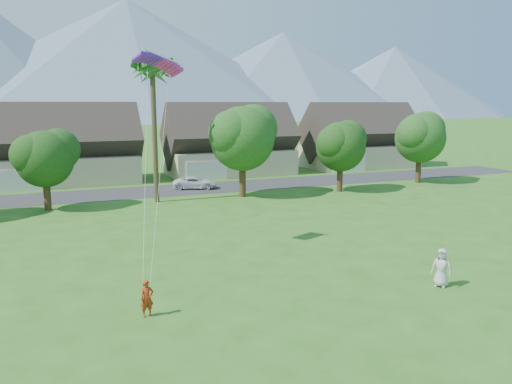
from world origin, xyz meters
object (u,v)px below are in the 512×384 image
parafoil_kite (158,61)px  kite_flyer (147,298)px  parked_car (195,183)px  watcher (441,268)px

parafoil_kite → kite_flyer: bearing=-123.6°
kite_flyer → parked_car: kite_flyer is taller
watcher → parked_car: size_ratio=0.42×
kite_flyer → parked_car: 31.40m
parked_car → parafoil_kite: bearing=178.9°
parked_car → parafoil_kite: 24.58m
watcher → parked_car: bearing=150.0°
watcher → parafoil_kite: (-11.07, 10.63, 10.03)m
parked_car → watcher: bearing=-154.9°
kite_flyer → parafoil_kite: size_ratio=0.53×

